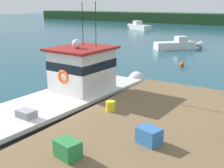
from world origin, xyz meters
name	(u,v)px	position (x,y,z in m)	size (l,w,h in m)	color
ground_plane	(56,126)	(0.00, 0.00, 0.00)	(200.00, 200.00, 0.00)	#1E4C5B
dock	(172,129)	(4.80, 0.00, 1.07)	(6.00, 9.00, 1.20)	#4C3D2D
main_fishing_boat	(73,98)	(0.22, 0.80, 1.01)	(2.85, 9.86, 4.80)	silver
crate_single_far	(149,136)	(4.72, -1.45, 1.42)	(0.60, 0.44, 0.44)	#3370B2
crate_stack_mid_dock	(68,149)	(3.41, -3.12, 1.41)	(0.60, 0.44, 0.42)	#2D8442
bait_bucket	(111,106)	(2.59, -0.01, 1.37)	(0.32, 0.32, 0.34)	yellow
moored_boat_far_right	(178,45)	(-3.07, 21.77, 0.46)	(4.38, 4.50, 1.33)	white
moored_boat_mid_harbor	(139,27)	(-17.40, 40.20, 0.55)	(6.09, 4.12, 1.59)	silver
mooring_buoy_channel_marker	(182,64)	(0.39, 13.46, 0.18)	(0.37, 0.37, 0.37)	#EA5B19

